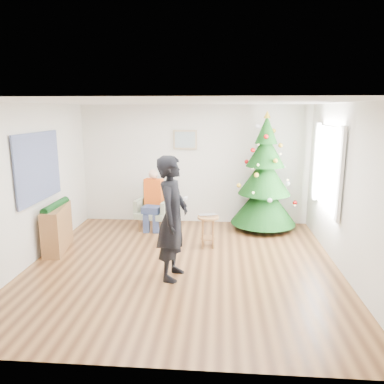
# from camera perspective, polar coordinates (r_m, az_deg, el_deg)

# --- Properties ---
(floor) EXTENTS (5.00, 5.00, 0.00)m
(floor) POSITION_cam_1_polar(r_m,az_deg,el_deg) (6.23, -1.38, -11.12)
(floor) COLOR brown
(floor) RESTS_ON ground
(ceiling) EXTENTS (5.00, 5.00, 0.00)m
(ceiling) POSITION_cam_1_polar(r_m,az_deg,el_deg) (5.71, -1.52, 13.54)
(ceiling) COLOR white
(ceiling) RESTS_ON wall_back
(wall_back) EXTENTS (5.00, 0.00, 5.00)m
(wall_back) POSITION_cam_1_polar(r_m,az_deg,el_deg) (8.29, 0.36, 4.19)
(wall_back) COLOR silver
(wall_back) RESTS_ON floor
(wall_front) EXTENTS (5.00, 0.00, 5.00)m
(wall_front) POSITION_cam_1_polar(r_m,az_deg,el_deg) (3.45, -5.81, -7.81)
(wall_front) COLOR silver
(wall_front) RESTS_ON floor
(wall_left) EXTENTS (0.00, 5.00, 5.00)m
(wall_left) POSITION_cam_1_polar(r_m,az_deg,el_deg) (6.58, -23.65, 0.97)
(wall_left) COLOR silver
(wall_left) RESTS_ON floor
(wall_right) EXTENTS (0.00, 5.00, 5.00)m
(wall_right) POSITION_cam_1_polar(r_m,az_deg,el_deg) (6.11, 22.58, 0.24)
(wall_right) COLOR silver
(wall_right) RESTS_ON floor
(window_panel) EXTENTS (0.04, 1.30, 1.40)m
(window_panel) POSITION_cam_1_polar(r_m,az_deg,el_deg) (7.01, 20.02, 3.57)
(window_panel) COLOR white
(window_panel) RESTS_ON wall_right
(curtains) EXTENTS (0.05, 1.75, 1.50)m
(curtains) POSITION_cam_1_polar(r_m,az_deg,el_deg) (7.00, 19.78, 3.58)
(curtains) COLOR white
(curtains) RESTS_ON wall_right
(christmas_tree) EXTENTS (1.37, 1.37, 2.47)m
(christmas_tree) POSITION_cam_1_polar(r_m,az_deg,el_deg) (7.94, 11.00, 2.22)
(christmas_tree) COLOR #3F2816
(christmas_tree) RESTS_ON floor
(stool) EXTENTS (0.39, 0.39, 0.59)m
(stool) POSITION_cam_1_polar(r_m,az_deg,el_deg) (6.93, 2.46, -6.00)
(stool) COLOR brown
(stool) RESTS_ON floor
(laptop) EXTENTS (0.37, 0.29, 0.03)m
(laptop) POSITION_cam_1_polar(r_m,az_deg,el_deg) (6.84, 2.48, -3.61)
(laptop) COLOR silver
(laptop) RESTS_ON stool
(armchair) EXTENTS (0.78, 0.74, 0.96)m
(armchair) POSITION_cam_1_polar(r_m,az_deg,el_deg) (8.04, -5.76, -3.06)
(armchair) COLOR gray
(armchair) RESTS_ON floor
(seated_person) EXTENTS (0.43, 0.59, 1.26)m
(seated_person) POSITION_cam_1_polar(r_m,az_deg,el_deg) (7.92, -5.95, -1.12)
(seated_person) COLOR navy
(seated_person) RESTS_ON armchair
(standing_man) EXTENTS (0.54, 0.74, 1.86)m
(standing_man) POSITION_cam_1_polar(r_m,az_deg,el_deg) (5.52, -2.99, -4.01)
(standing_man) COLOR black
(standing_man) RESTS_ON floor
(game_controller) EXTENTS (0.06, 0.13, 0.04)m
(game_controller) POSITION_cam_1_polar(r_m,az_deg,el_deg) (5.39, -0.98, -1.00)
(game_controller) COLOR white
(game_controller) RESTS_ON standing_man
(console) EXTENTS (0.46, 1.04, 0.80)m
(console) POSITION_cam_1_polar(r_m,az_deg,el_deg) (7.18, -19.85, -5.25)
(console) COLOR brown
(console) RESTS_ON floor
(garland) EXTENTS (0.14, 0.90, 0.14)m
(garland) POSITION_cam_1_polar(r_m,az_deg,el_deg) (7.07, -20.10, -2.00)
(garland) COLOR black
(garland) RESTS_ON console
(tapestry) EXTENTS (0.03, 1.50, 1.15)m
(tapestry) POSITION_cam_1_polar(r_m,az_deg,el_deg) (6.78, -22.36, 3.54)
(tapestry) COLOR black
(tapestry) RESTS_ON wall_left
(framed_picture) EXTENTS (0.52, 0.05, 0.42)m
(framed_picture) POSITION_cam_1_polar(r_m,az_deg,el_deg) (8.21, -1.06, 7.97)
(framed_picture) COLOR tan
(framed_picture) RESTS_ON wall_back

